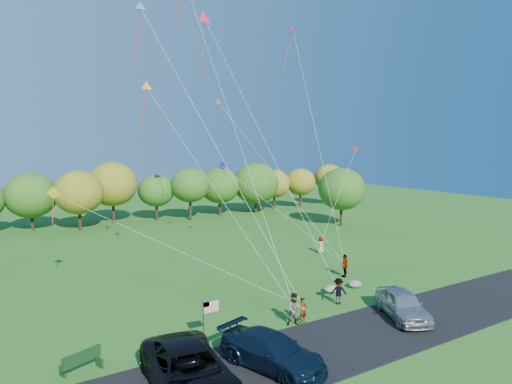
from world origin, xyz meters
TOP-DOWN VIEW (x-y plane):
  - ground at (0.00, 0.00)m, footprint 140.00×140.00m
  - asphalt_lane at (0.00, -4.00)m, footprint 44.00×6.00m
  - treeline at (-1.57, 36.13)m, footprint 76.01×28.04m
  - minivan_dark at (-8.62, -4.27)m, footprint 4.06×7.22m
  - minivan_navy at (-4.42, -4.38)m, footprint 3.83×5.99m
  - minivan_silver at (5.77, -3.45)m, footprint 3.98×5.37m
  - flyer_a at (0.21, -0.80)m, footprint 0.63×0.48m
  - flyer_b at (-0.41, -0.80)m, footprint 1.17×1.07m
  - flyer_c at (4.16, 0.51)m, footprint 1.31×1.14m
  - flyer_d at (8.79, 4.88)m, footprint 1.16×0.91m
  - flyer_e at (12.24, 11.97)m, footprint 0.93×0.80m
  - park_bench at (-12.18, -0.04)m, footprint 1.92×1.02m
  - trash_barrel at (-8.75, -0.70)m, footprint 0.58×0.58m
  - flag_assembly at (-5.97, -0.70)m, footprint 0.92×0.60m
  - boulder_near at (5.30, 2.54)m, footprint 1.11×0.87m
  - boulder_far at (7.58, 2.50)m, footprint 1.03×0.86m
  - kites_aloft at (1.23, 13.80)m, footprint 30.57×10.82m

SIDE VIEW (x-z plane):
  - ground at x=0.00m, z-range 0.00..0.00m
  - asphalt_lane at x=0.00m, z-range 0.00..0.06m
  - boulder_far at x=7.58m, z-range 0.00..0.54m
  - boulder_near at x=5.30m, z-range 0.00..0.55m
  - trash_barrel at x=-8.75m, z-range 0.00..0.87m
  - park_bench at x=-12.18m, z-range 0.04..1.13m
  - flyer_a at x=0.21m, z-range 0.00..1.54m
  - flyer_e at x=12.24m, z-range 0.00..1.60m
  - minivan_navy at x=-4.42m, z-range 0.06..1.68m
  - flyer_c at x=4.16m, z-range 0.00..1.76m
  - minivan_silver at x=5.77m, z-range 0.06..1.76m
  - flyer_d at x=8.79m, z-range 0.00..1.83m
  - flyer_b at x=-0.41m, z-range 0.00..1.93m
  - minivan_dark at x=-8.62m, z-range 0.06..1.97m
  - flag_assembly at x=-5.97m, z-range 0.62..3.11m
  - treeline at x=-1.57m, z-range 0.59..8.85m
  - kites_aloft at x=1.23m, z-range 10.32..28.88m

